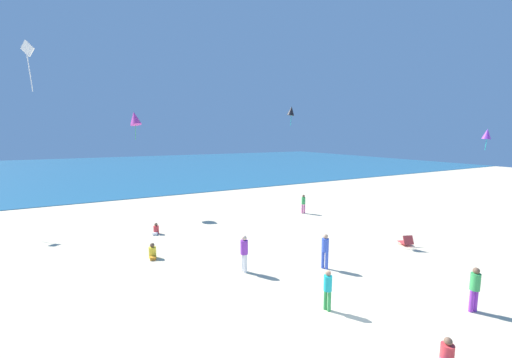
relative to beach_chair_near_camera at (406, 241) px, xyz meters
The scene contains 15 objects.
ground_plane 9.67m from the beach_chair_near_camera, 136.67° to the left, with size 120.00×120.00×0.00m, color beige.
ocean_water 50.63m from the beach_chair_near_camera, 97.98° to the left, with size 120.00×60.00×0.05m, color #236084.
beach_chair_near_camera is the anchor object (origin of this frame).
person_0 8.45m from the beach_chair_near_camera, 160.36° to the right, with size 0.34×0.34×1.40m.
person_2 8.36m from the beach_chair_near_camera, 93.33° to the left, with size 0.37×0.37×1.41m.
person_3 6.46m from the beach_chair_near_camera, 125.57° to the right, with size 0.37×0.37×1.52m.
person_4 13.02m from the beach_chair_near_camera, 158.74° to the left, with size 0.39×0.62×0.73m.
person_5 5.80m from the beach_chair_near_camera, behind, with size 0.42×0.42×1.57m.
person_6 9.11m from the beach_chair_near_camera, behind, with size 0.35×0.35×1.61m.
person_7 9.36m from the beach_chair_near_camera, 138.04° to the right, with size 0.61×0.44×0.70m.
person_8 14.05m from the beach_chair_near_camera, 142.86° to the left, with size 0.49×0.59×0.66m.
kite_purple 6.65m from the beach_chair_near_camera, 33.08° to the right, with size 0.51×0.54×1.07m.
kite_magenta 19.97m from the beach_chair_near_camera, 126.21° to the left, with size 1.19×1.28×2.16m.
kite_black 9.55m from the beach_chair_near_camera, 126.15° to the left, with size 0.63×0.60×1.14m.
kite_white 18.40m from the beach_chair_near_camera, 169.81° to the left, with size 0.44×0.37×1.65m.
Camera 1 is at (-7.84, -7.12, 5.84)m, focal length 22.51 mm.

